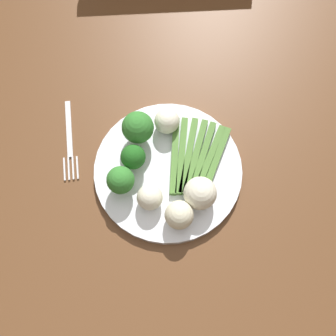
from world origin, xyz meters
TOP-DOWN VIEW (x-y plane):
  - ground_plane at (0.00, 0.00)m, footprint 6.00×6.00m
  - dining_table at (0.00, 0.00)m, footprint 1.16×1.06m
  - plate at (-0.05, -0.05)m, footprint 0.27×0.27m
  - asparagus_bundle at (-0.09, -0.07)m, footprint 0.11×0.16m
  - broccoli_front_left at (0.03, -0.01)m, footprint 0.05×0.05m
  - broccoli_outer_edge at (0.02, -0.05)m, footprint 0.04×0.04m
  - broccoli_front at (0.01, -0.11)m, footprint 0.06×0.06m
  - cauliflower_mid at (-0.07, 0.04)m, footprint 0.05×0.05m
  - cauliflower_near_fork at (-0.02, 0.02)m, footprint 0.05×0.05m
  - cauliflower_edge at (-0.10, 0.01)m, footprint 0.06×0.06m
  - cauliflower_near_center at (-0.04, -0.13)m, footprint 0.05×0.05m
  - fork at (0.15, -0.10)m, footprint 0.05×0.17m

SIDE VIEW (x-z plane):
  - ground_plane at x=0.00m, z-range -0.02..0.00m
  - dining_table at x=0.00m, z-range 0.26..0.99m
  - fork at x=0.15m, z-range 0.72..0.73m
  - plate at x=-0.05m, z-range 0.72..0.74m
  - asparagus_bundle at x=-0.09m, z-range 0.74..0.75m
  - cauliflower_near_fork at x=-0.02m, z-range 0.74..0.78m
  - cauliflower_near_center at x=-0.04m, z-range 0.74..0.78m
  - cauliflower_mid at x=-0.07m, z-range 0.74..0.79m
  - cauliflower_edge at x=-0.10m, z-range 0.74..0.80m
  - broccoli_outer_edge at x=0.02m, z-range 0.74..0.80m
  - broccoli_front_left at x=0.03m, z-range 0.74..0.80m
  - broccoli_front at x=0.01m, z-range 0.74..0.81m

